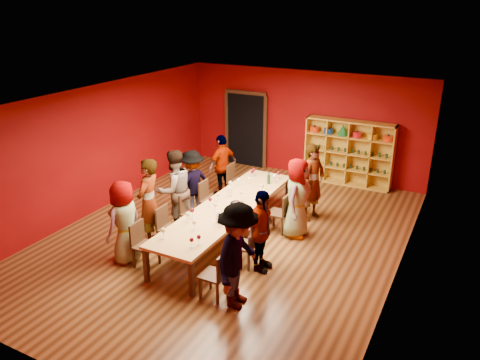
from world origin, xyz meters
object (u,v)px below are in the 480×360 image
object	(u,v)px
shelving_unit	(349,150)
person_right_1	(261,231)
person_left_1	(149,202)
person_right_3	(297,198)
chair_person_left_0	(142,242)
chair_person_left_3	(208,198)
person_left_3	(192,183)
chair_person_right_1	(248,243)
spittoon_bowl	(236,204)
chair_person_left_2	(189,210)
chair_person_right_3	(281,211)
person_left_4	(222,165)
person_right_4	(313,182)
chair_person_right_4	(297,196)
tasting_table	(228,208)
chair_person_right_0	(218,273)
chair_person_left_1	(167,225)
person_left_2	(174,190)
chair_person_left_4	(235,179)
person_right_0	(238,256)
wine_bottle	(269,179)
person_left_0	(124,222)

from	to	relation	value
shelving_unit	person_right_1	distance (m)	5.16
person_right_1	person_left_1	bearing A→B (deg)	92.18
person_right_1	person_right_3	world-z (taller)	person_right_3
chair_person_left_0	chair_person_left_3	xyz separation A→B (m)	(0.00, 2.41, 0.00)
person_left_1	person_left_3	bearing A→B (deg)	169.85
chair_person_right_1	spittoon_bowl	world-z (taller)	same
chair_person_left_2	person_right_1	xyz separation A→B (m)	(2.07, -0.72, 0.31)
person_left_3	chair_person_right_3	xyz separation A→B (m)	(2.23, 0.11, -0.29)
chair_person_right_3	person_right_3	xyz separation A→B (m)	(0.34, 0.00, 0.38)
person_left_4	chair_person_left_0	bearing A→B (deg)	21.18
shelving_unit	spittoon_bowl	size ratio (longest dim) A/B	8.69
person_right_4	person_left_3	bearing A→B (deg)	128.90
shelving_unit	chair_person_right_4	bearing A→B (deg)	-100.69
tasting_table	chair_person_right_1	world-z (taller)	chair_person_right_1
chair_person_right_0	person_right_1	world-z (taller)	person_right_1
tasting_table	person_left_1	bearing A→B (deg)	-144.71
chair_person_left_1	person_left_2	xyz separation A→B (m)	(-0.36, 0.83, 0.41)
chair_person_left_1	chair_person_left_2	size ratio (longest dim) A/B	1.00
person_right_1	chair_person_right_4	world-z (taller)	person_right_1
shelving_unit	chair_person_left_1	size ratio (longest dim) A/B	2.70
chair_person_right_0	chair_person_right_4	xyz separation A→B (m)	(0.00, 3.74, 0.00)
person_left_4	chair_person_right_0	xyz separation A→B (m)	(2.17, -4.00, -0.32)
tasting_table	chair_person_left_4	xyz separation A→B (m)	(-0.91, 2.00, -0.20)
chair_person_left_2	chair_person_right_3	world-z (taller)	same
chair_person_right_4	person_right_4	distance (m)	0.55
person_right_1	chair_person_right_0	bearing A→B (deg)	167.35
person_left_1	person_left_4	bearing A→B (deg)	168.77
person_right_0	person_right_1	xyz separation A→B (m)	(-0.14, 1.17, -0.12)
chair_person_right_0	spittoon_bowl	size ratio (longest dim) A/B	3.22
person_right_4	spittoon_bowl	bearing A→B (deg)	164.17
chair_person_left_1	wine_bottle	size ratio (longest dim) A/B	2.85
chair_person_right_1	person_right_1	bearing A→B (deg)	0.00
chair_person_left_1	person_left_1	size ratio (longest dim) A/B	0.48
chair_person_left_0	person_right_3	bearing A→B (deg)	49.35
chair_person_left_3	person_left_3	world-z (taller)	person_left_3
chair_person_right_3	person_left_0	bearing A→B (deg)	-131.36
person_left_2	person_right_0	size ratio (longest dim) A/B	0.98
chair_person_left_2	chair_person_right_0	world-z (taller)	same
chair_person_right_0	chair_person_right_4	world-z (taller)	same
person_left_0	chair_person_right_0	size ratio (longest dim) A/B	1.87
chair_person_right_3	person_right_4	size ratio (longest dim) A/B	0.49
chair_person_left_3	person_left_2	bearing A→B (deg)	-114.96
person_right_0	chair_person_right_4	bearing A→B (deg)	1.29
chair_person_left_3	person_right_3	xyz separation A→B (m)	(2.16, 0.11, 0.38)
person_left_2	chair_person_right_4	xyz separation A→B (m)	(2.18, 1.85, -0.41)
person_left_1	chair_person_left_3	distance (m)	1.72
person_left_4	spittoon_bowl	xyz separation A→B (m)	(1.45, -1.98, 0.00)
chair_person_left_2	person_right_4	distance (m)	2.90
shelving_unit	person_right_0	world-z (taller)	person_right_0
person_right_3	person_right_4	world-z (taller)	person_right_4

